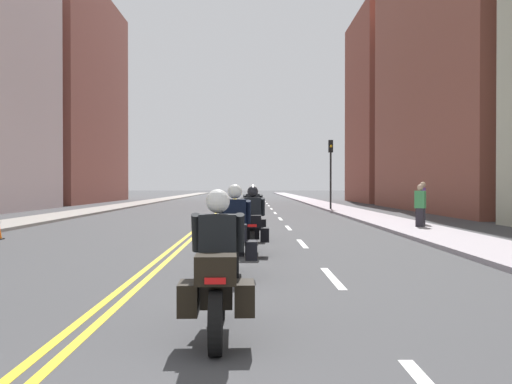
% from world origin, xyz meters
% --- Properties ---
extents(ground_plane, '(264.00, 264.00, 0.00)m').
position_xyz_m(ground_plane, '(0.00, 48.00, 0.00)').
color(ground_plane, '#3D3D40').
extents(sidewalk_left, '(2.31, 144.00, 0.12)m').
position_xyz_m(sidewalk_left, '(-7.86, 48.00, 0.06)').
color(sidewalk_left, gray).
rests_on(sidewalk_left, ground).
extents(sidewalk_right, '(2.31, 144.00, 0.12)m').
position_xyz_m(sidewalk_right, '(7.86, 48.00, 0.06)').
color(sidewalk_right, '#A0979F').
rests_on(sidewalk_right, ground).
extents(centreline_yellow_inner, '(0.12, 132.00, 0.01)m').
position_xyz_m(centreline_yellow_inner, '(-0.12, 48.00, 0.00)').
color(centreline_yellow_inner, yellow).
rests_on(centreline_yellow_inner, ground).
extents(centreline_yellow_outer, '(0.12, 132.00, 0.01)m').
position_xyz_m(centreline_yellow_outer, '(0.12, 48.00, 0.00)').
color(centreline_yellow_outer, yellow).
rests_on(centreline_yellow_outer, ground).
extents(lane_dashes_white, '(0.14, 56.40, 0.01)m').
position_xyz_m(lane_dashes_white, '(3.35, 29.00, 0.00)').
color(lane_dashes_white, silver).
rests_on(lane_dashes_white, ground).
extents(building_left_2, '(9.79, 21.21, 20.25)m').
position_xyz_m(building_left_2, '(-17.00, 53.95, 10.13)').
color(building_left_2, brown).
rests_on(building_left_2, ground).
extents(building_right_2, '(8.95, 13.07, 18.16)m').
position_xyz_m(building_right_2, '(16.58, 54.27, 9.08)').
color(building_right_2, brown).
rests_on(building_right_2, ground).
extents(motorcycle_0, '(0.77, 2.16, 1.59)m').
position_xyz_m(motorcycle_0, '(1.56, 4.01, 0.64)').
color(motorcycle_0, black).
rests_on(motorcycle_0, ground).
extents(motorcycle_1, '(0.77, 2.14, 1.65)m').
position_xyz_m(motorcycle_1, '(1.63, 8.16, 0.66)').
color(motorcycle_1, black).
rests_on(motorcycle_1, ground).
extents(motorcycle_2, '(0.77, 2.20, 1.61)m').
position_xyz_m(motorcycle_2, '(1.96, 11.51, 0.66)').
color(motorcycle_2, black).
rests_on(motorcycle_2, ground).
extents(motorcycle_3, '(0.76, 2.10, 1.65)m').
position_xyz_m(motorcycle_3, '(1.98, 14.89, 0.67)').
color(motorcycle_3, black).
rests_on(motorcycle_3, ground).
extents(traffic_light_far, '(0.28, 0.38, 4.57)m').
position_xyz_m(traffic_light_far, '(7.10, 35.48, 3.16)').
color(traffic_light_far, black).
rests_on(traffic_light_far, ground).
extents(pedestrian_0, '(0.42, 0.39, 1.66)m').
position_xyz_m(pedestrian_0, '(8.08, 18.90, 0.85)').
color(pedestrian_0, '#29252D').
rests_on(pedestrian_0, ground).
extents(pedestrian_1, '(0.31, 0.41, 1.76)m').
position_xyz_m(pedestrian_1, '(8.59, 20.30, 0.91)').
color(pedestrian_1, '#292833').
rests_on(pedestrian_1, ground).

